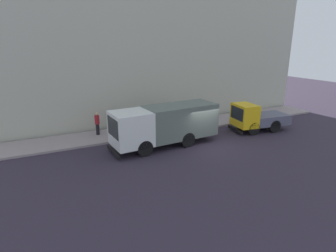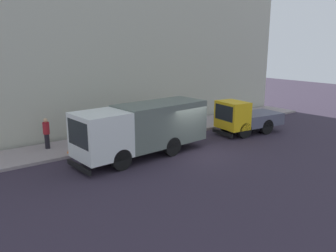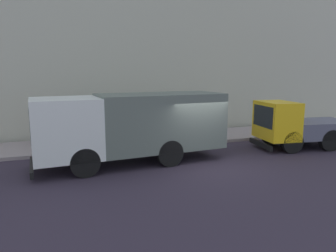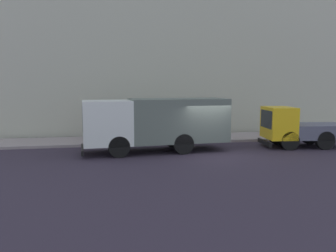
# 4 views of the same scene
# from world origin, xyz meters

# --- Properties ---
(ground) EXTENTS (80.00, 80.00, 0.00)m
(ground) POSITION_xyz_m (0.00, 0.00, 0.00)
(ground) COLOR #2F2736
(sidewalk) EXTENTS (3.21, 30.00, 0.16)m
(sidewalk) POSITION_xyz_m (4.60, 0.00, 0.08)
(sidewalk) COLOR gray
(sidewalk) RESTS_ON ground
(building_facade) EXTENTS (0.50, 30.00, 12.54)m
(building_facade) POSITION_xyz_m (6.71, 0.00, 6.27)
(building_facade) COLOR #B4B4A0
(building_facade) RESTS_ON ground
(large_utility_truck) EXTENTS (2.88, 7.85, 2.83)m
(large_utility_truck) POSITION_xyz_m (0.98, 2.69, 1.64)
(large_utility_truck) COLOR white
(large_utility_truck) RESTS_ON ground
(small_flatbed_truck) EXTENTS (2.61, 4.94, 2.32)m
(small_flatbed_truck) POSITION_xyz_m (0.88, -5.54, 1.11)
(small_flatbed_truck) COLOR yellow
(small_flatbed_truck) RESTS_ON ground
(pedestrian_walking) EXTENTS (0.47, 0.47, 1.65)m
(pedestrian_walking) POSITION_xyz_m (3.85, 3.33, 1.04)
(pedestrian_walking) COLOR black
(pedestrian_walking) RESTS_ON sidewalk
(pedestrian_standing) EXTENTS (0.50, 0.50, 1.59)m
(pedestrian_standing) POSITION_xyz_m (4.63, 4.61, 0.98)
(pedestrian_standing) COLOR black
(pedestrian_standing) RESTS_ON sidewalk
(pedestrian_third) EXTENTS (0.50, 0.50, 1.77)m
(pedestrian_third) POSITION_xyz_m (5.05, 6.59, 1.10)
(pedestrian_third) COLOR black
(pedestrian_third) RESTS_ON sidewalk
(traffic_cone_orange) EXTENTS (0.47, 0.47, 0.67)m
(traffic_cone_orange) POSITION_xyz_m (3.46, 5.80, 0.49)
(traffic_cone_orange) COLOR orange
(traffic_cone_orange) RESTS_ON sidewalk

